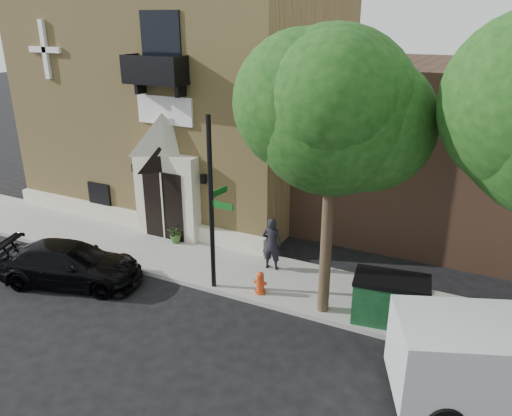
{
  "coord_description": "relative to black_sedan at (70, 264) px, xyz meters",
  "views": [
    {
      "loc": [
        9.81,
        -11.39,
        8.01
      ],
      "look_at": [
        3.08,
        2.0,
        2.23
      ],
      "focal_mm": 35.0,
      "sensor_mm": 36.0,
      "label": 1
    }
  ],
  "objects": [
    {
      "name": "fire_hydrant",
      "position": [
        5.8,
        1.9,
        -0.16
      ],
      "size": [
        0.4,
        0.32,
        0.71
      ],
      "color": "#B43915",
      "rests_on": "sidewalk"
    },
    {
      "name": "black_sedan",
      "position": [
        0.0,
        0.0,
        0.0
      ],
      "size": [
        4.91,
        3.13,
        1.33
      ],
      "primitive_type": "imported",
      "rotation": [
        0.0,
        0.0,
        1.87
      ],
      "color": "black",
      "rests_on": "ground"
    },
    {
      "name": "pedestrian_near",
      "position": [
        5.42,
        3.51,
        0.38
      ],
      "size": [
        0.7,
        0.51,
        1.79
      ],
      "primitive_type": "imported",
      "rotation": [
        0.0,
        0.0,
        3.28
      ],
      "color": "black",
      "rests_on": "sidewalk"
    },
    {
      "name": "ground",
      "position": [
        1.81,
        1.43,
        -0.66
      ],
      "size": [
        120.0,
        120.0,
        0.0
      ],
      "primitive_type": "plane",
      "color": "black",
      "rests_on": "ground"
    },
    {
      "name": "planter",
      "position": [
        1.42,
        3.76,
        -0.16
      ],
      "size": [
        0.68,
        0.61,
        0.7
      ],
      "primitive_type": "imported",
      "rotation": [
        0.0,
        0.0,
        0.1
      ],
      "color": "#3F632A",
      "rests_on": "sidewalk"
    },
    {
      "name": "sidewalk",
      "position": [
        2.81,
        2.93,
        -0.59
      ],
      "size": [
        42.0,
        3.0,
        0.15
      ],
      "primitive_type": "cube",
      "color": "gray",
      "rests_on": "ground"
    },
    {
      "name": "dumpster",
      "position": [
        9.6,
        2.2,
        0.15
      ],
      "size": [
        2.14,
        1.42,
        1.31
      ],
      "rotation": [
        0.0,
        0.0,
        0.15
      ],
      "color": "#0F391B",
      "rests_on": "sidewalk"
    },
    {
      "name": "street_tree_left",
      "position": [
        7.83,
        1.78,
        5.2
      ],
      "size": [
        4.97,
        4.38,
        7.77
      ],
      "color": "#38281C",
      "rests_on": "sidewalk"
    },
    {
      "name": "street_sign",
      "position": [
        4.34,
        1.65,
        2.18
      ],
      "size": [
        0.85,
        0.88,
        5.35
      ],
      "rotation": [
        0.0,
        0.0,
        -0.11
      ],
      "color": "black",
      "rests_on": "sidewalk"
    },
    {
      "name": "church",
      "position": [
        -1.18,
        9.38,
        3.97
      ],
      "size": [
        12.2,
        11.01,
        9.3
      ],
      "color": "tan",
      "rests_on": "ground"
    }
  ]
}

